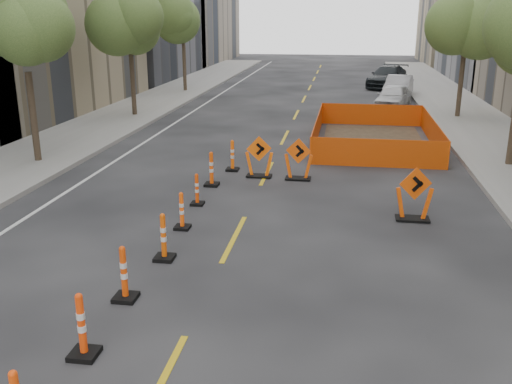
% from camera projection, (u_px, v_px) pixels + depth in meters
% --- Properties ---
extents(ground_plane, '(140.00, 140.00, 0.00)m').
position_uv_depth(ground_plane, '(192.00, 322.00, 10.14)').
color(ground_plane, black).
extents(sidewalk_left, '(4.00, 90.00, 0.15)m').
position_uv_depth(sidewalk_left, '(50.00, 149.00, 22.74)').
color(sidewalk_left, gray).
rests_on(sidewalk_left, ground).
extents(tree_l_b, '(2.80, 2.80, 5.95)m').
position_uv_depth(tree_l_b, '(24.00, 36.00, 19.43)').
color(tree_l_b, '#382B1E').
rests_on(tree_l_b, ground).
extents(tree_l_c, '(2.80, 2.80, 5.95)m').
position_uv_depth(tree_l_c, '(129.00, 28.00, 28.86)').
color(tree_l_c, '#382B1E').
rests_on(tree_l_c, ground).
extents(tree_l_d, '(2.80, 2.80, 5.95)m').
position_uv_depth(tree_l_d, '(183.00, 25.00, 38.30)').
color(tree_l_d, '#382B1E').
rests_on(tree_l_d, ground).
extents(tree_r_c, '(2.80, 2.80, 5.95)m').
position_uv_depth(tree_r_c, '(466.00, 29.00, 28.33)').
color(tree_r_c, '#382B1E').
rests_on(tree_r_c, ground).
extents(channelizer_2, '(0.44, 0.44, 1.12)m').
position_uv_depth(channelizer_2, '(82.00, 325.00, 8.95)').
color(channelizer_2, '#F03C0A').
rests_on(channelizer_2, ground).
extents(channelizer_3, '(0.44, 0.44, 1.11)m').
position_uv_depth(channelizer_3, '(124.00, 273.00, 10.76)').
color(channelizer_3, '#D83F09').
rests_on(channelizer_3, ground).
extents(channelizer_4, '(0.43, 0.43, 1.09)m').
position_uv_depth(channelizer_4, '(163.00, 237.00, 12.55)').
color(channelizer_4, '#D94D09').
rests_on(channelizer_4, ground).
extents(channelizer_5, '(0.38, 0.38, 0.97)m').
position_uv_depth(channelizer_5, '(182.00, 211.00, 14.38)').
color(channelizer_5, '#FF510A').
rests_on(channelizer_5, ground).
extents(channelizer_6, '(0.37, 0.37, 0.93)m').
position_uv_depth(channelizer_6, '(197.00, 189.00, 16.21)').
color(channelizer_6, '#D83E09').
rests_on(channelizer_6, ground).
extents(channelizer_7, '(0.44, 0.44, 1.11)m').
position_uv_depth(channelizer_7, '(211.00, 169.00, 17.98)').
color(channelizer_7, '#E44809').
rests_on(channelizer_7, ground).
extents(channelizer_8, '(0.43, 0.43, 1.09)m').
position_uv_depth(channelizer_8, '(232.00, 155.00, 19.75)').
color(channelizer_8, '#EC5609').
rests_on(channelizer_8, ground).
extents(chevron_sign_left, '(1.06, 0.84, 1.40)m').
position_uv_depth(chevron_sign_left, '(259.00, 157.00, 18.92)').
color(chevron_sign_left, '#FF5F0A').
rests_on(chevron_sign_left, ground).
extents(chevron_sign_center, '(1.02, 0.72, 1.39)m').
position_uv_depth(chevron_sign_center, '(298.00, 159.00, 18.63)').
color(chevron_sign_center, '#DF4B09').
rests_on(chevron_sign_center, ground).
extents(chevron_sign_right, '(1.10, 0.83, 1.46)m').
position_uv_depth(chevron_sign_right, '(415.00, 194.00, 14.92)').
color(chevron_sign_right, '#DA4709').
rests_on(chevron_sign_right, ground).
extents(safety_fence, '(4.88, 8.23, 1.02)m').
position_uv_depth(safety_fence, '(374.00, 131.00, 24.05)').
color(safety_fence, '#FA5E0D').
rests_on(safety_fence, ground).
extents(parked_car_near, '(2.61, 4.39, 1.40)m').
position_uv_depth(parked_car_near, '(393.00, 97.00, 32.48)').
color(parked_car_near, silver).
rests_on(parked_car_near, ground).
extents(parked_car_mid, '(2.33, 4.53, 1.42)m').
position_uv_depth(parked_car_mid, '(398.00, 87.00, 36.91)').
color(parked_car_mid, gray).
rests_on(parked_car_mid, ground).
extents(parked_car_far, '(3.70, 5.79, 1.56)m').
position_uv_depth(parked_car_far, '(388.00, 77.00, 42.08)').
color(parked_car_far, black).
rests_on(parked_car_far, ground).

